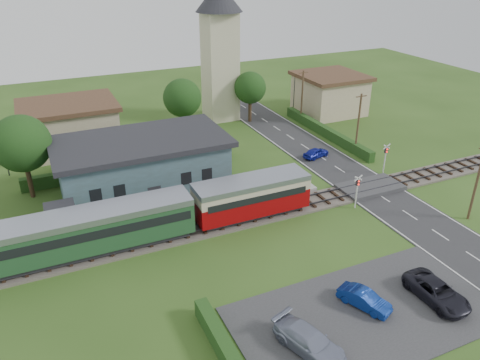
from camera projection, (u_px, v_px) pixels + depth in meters
name	position (u px, v px, depth m)	size (l,w,h in m)	color
ground	(291.00, 221.00, 40.24)	(120.00, 120.00, 0.00)	#2D4C19
railway_track	(280.00, 209.00, 41.82)	(76.00, 3.20, 0.49)	#4C443D
road	(383.00, 198.00, 43.94)	(6.00, 70.00, 0.05)	#28282B
car_park	(365.00, 315.00, 29.87)	(17.00, 9.00, 0.08)	#333335
crossing_deck	(370.00, 187.00, 45.48)	(6.20, 3.40, 0.45)	#333335
platform	(161.00, 215.00, 40.67)	(30.00, 3.00, 0.45)	gray
equipment_hut	(62.00, 220.00, 37.03)	(2.30, 2.30, 2.55)	beige
station_building	(143.00, 165.00, 44.31)	(16.00, 9.00, 5.30)	#476977
train	(41.00, 241.00, 33.62)	(43.20, 2.90, 3.40)	#232328
church_tower	(220.00, 42.00, 60.43)	(6.00, 6.00, 17.60)	beige
house_west	(70.00, 126.00, 53.85)	(10.80, 8.80, 5.50)	tan
house_east	(330.00, 93.00, 66.02)	(8.80, 8.80, 5.50)	tan
hedge_carpark	(228.00, 356.00, 26.09)	(0.80, 9.00, 1.20)	#193814
hedge_roadside	(326.00, 132.00, 58.31)	(0.80, 18.00, 1.20)	#193814
hedge_station	(134.00, 166.00, 48.90)	(22.00, 0.80, 1.30)	#193814
tree_a	(22.00, 144.00, 41.87)	(5.20, 5.20, 8.00)	#332316
tree_b	(182.00, 98.00, 56.06)	(4.60, 4.60, 7.34)	#332316
tree_c	(250.00, 88.00, 61.56)	(4.20, 4.20, 6.78)	#332316
utility_pole_b	(477.00, 181.00, 39.01)	(1.40, 0.22, 7.00)	#473321
utility_pole_c	(358.00, 123.00, 52.07)	(1.40, 0.22, 7.00)	#473321
utility_pole_d	(302.00, 96.00, 61.87)	(1.40, 0.22, 7.00)	#473321
crossing_signal_near	(357.00, 187.00, 41.34)	(0.84, 0.28, 3.28)	silver
crossing_signal_far	(386.00, 154.00, 47.93)	(0.84, 0.28, 3.28)	silver
streetlamp_west	(3.00, 148.00, 47.06)	(0.30, 0.30, 5.15)	#3F3F47
streetlamp_east	(294.00, 89.00, 66.88)	(0.30, 0.30, 5.15)	#3F3F47
car_on_road	(316.00, 153.00, 52.30)	(1.29, 3.21, 1.09)	#161F9D
car_park_blue	(364.00, 299.00, 30.26)	(1.23, 3.52, 1.16)	navy
car_park_silver	(309.00, 341.00, 26.87)	(1.91, 4.69, 1.36)	#8A91A9
car_park_dark	(437.00, 292.00, 30.82)	(2.17, 4.71, 1.31)	black
pedestrian_near	(221.00, 193.00, 42.04)	(0.67, 0.44, 1.83)	gray
pedestrian_far	(79.00, 220.00, 37.86)	(0.83, 0.65, 1.72)	gray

